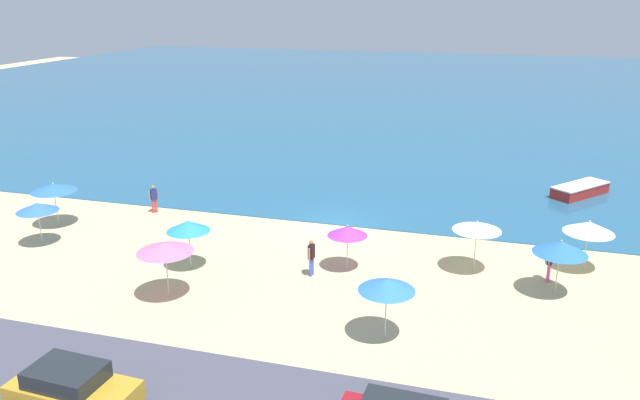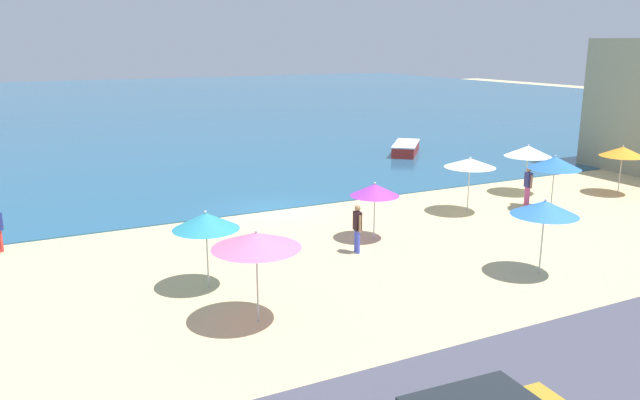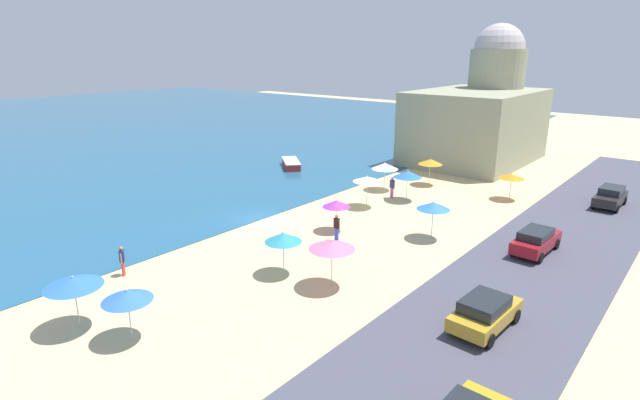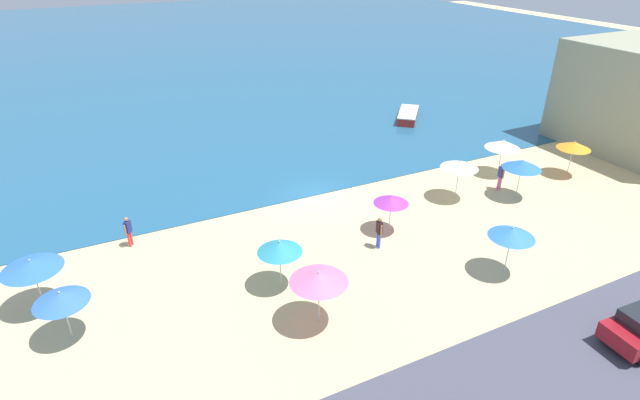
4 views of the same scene
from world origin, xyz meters
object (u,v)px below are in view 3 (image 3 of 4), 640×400
at_px(beach_umbrella_8, 336,204).
at_px(skiff_nearshore, 291,164).
at_px(beach_umbrella_3, 512,176).
at_px(bather_2, 392,186).
at_px(parked_car_3, 536,240).
at_px(beach_umbrella_4, 73,282).
at_px(beach_umbrella_5, 433,206).
at_px(beach_umbrella_7, 430,162).
at_px(parked_car_4, 485,312).
at_px(beach_umbrella_0, 283,237).
at_px(bather_0, 122,259).
at_px(bather_1, 337,226).
at_px(beach_umbrella_9, 367,179).
at_px(harbor_fortress, 482,114).
at_px(beach_umbrella_2, 332,245).
at_px(beach_umbrella_1, 385,166).
at_px(beach_umbrella_6, 127,296).
at_px(parked_car_0, 610,196).
at_px(beach_umbrella_10, 408,174).

distance_m(beach_umbrella_8, skiff_nearshore, 19.15).
height_order(beach_umbrella_3, bather_2, beach_umbrella_3).
xyz_separation_m(beach_umbrella_3, parked_car_3, (-10.29, -5.19, -1.09)).
distance_m(beach_umbrella_4, beach_umbrella_8, 16.97).
xyz_separation_m(beach_umbrella_5, beach_umbrella_7, (11.94, 6.47, -0.09)).
relative_size(beach_umbrella_3, parked_car_4, 0.55).
xyz_separation_m(beach_umbrella_0, bather_0, (-5.73, 6.58, -1.18)).
distance_m(beach_umbrella_0, parked_car_4, 10.87).
height_order(bather_0, skiff_nearshore, bather_0).
bearing_deg(beach_umbrella_7, bather_1, -173.11).
bearing_deg(beach_umbrella_9, beach_umbrella_4, -179.41).
bearing_deg(bather_1, bather_2, 12.58).
distance_m(beach_umbrella_5, skiff_nearshore, 22.60).
xyz_separation_m(beach_umbrella_3, beach_umbrella_9, (-9.08, 7.88, 0.29)).
bearing_deg(harbor_fortress, beach_umbrella_2, -169.02).
xyz_separation_m(beach_umbrella_9, parked_car_4, (-11.39, -14.06, -1.39)).
xyz_separation_m(beach_umbrella_4, beach_umbrella_9, (22.68, 0.23, 0.00)).
bearing_deg(bather_1, beach_umbrella_9, 19.83).
relative_size(beach_umbrella_3, beach_umbrella_4, 0.88).
relative_size(beach_umbrella_0, bather_1, 1.39).
height_order(beach_umbrella_2, beach_umbrella_5, beach_umbrella_2).
height_order(beach_umbrella_3, parked_car_3, beach_umbrella_3).
height_order(beach_umbrella_1, beach_umbrella_7, beach_umbrella_1).
xyz_separation_m(beach_umbrella_8, skiff_nearshore, (11.77, 15.04, -1.51)).
bearing_deg(bather_2, beach_umbrella_6, -174.18).
height_order(beach_umbrella_6, beach_umbrella_7, beach_umbrella_7).
bearing_deg(bather_1, parked_car_4, -110.26).
bearing_deg(parked_car_0, beach_umbrella_9, 129.31).
xyz_separation_m(beach_umbrella_6, bather_0, (3.07, 6.01, -1.08)).
xyz_separation_m(beach_umbrella_9, skiff_nearshore, (6.01, 13.59, -1.81)).
bearing_deg(beach_umbrella_5, beach_umbrella_2, 175.40).
distance_m(beach_umbrella_0, beach_umbrella_7, 22.08).
height_order(beach_umbrella_0, bather_0, beach_umbrella_0).
xyz_separation_m(beach_umbrella_4, beach_umbrella_5, (19.77, -6.86, -0.01)).
distance_m(beach_umbrella_1, bather_0, 23.67).
relative_size(bather_2, harbor_fortress, 0.12).
bearing_deg(beach_umbrella_3, bather_0, 158.17).
bearing_deg(beach_umbrella_10, beach_umbrella_7, 9.02).
distance_m(beach_umbrella_4, parked_car_4, 17.90).
xyz_separation_m(beach_umbrella_5, parked_car_4, (-8.48, -6.96, -1.38)).
distance_m(beach_umbrella_7, beach_umbrella_10, 5.60).
bearing_deg(beach_umbrella_9, parked_car_0, -50.69).
height_order(beach_umbrella_10, parked_car_4, beach_umbrella_10).
height_order(beach_umbrella_1, parked_car_4, beach_umbrella_1).
bearing_deg(beach_umbrella_7, beach_umbrella_9, 176.02).
bearing_deg(beach_umbrella_4, beach_umbrella_0, -17.74).
distance_m(beach_umbrella_9, skiff_nearshore, 14.97).
bearing_deg(beach_umbrella_1, beach_umbrella_0, -164.53).
bearing_deg(beach_umbrella_1, bather_1, -161.08).
relative_size(beach_umbrella_8, parked_car_3, 0.52).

